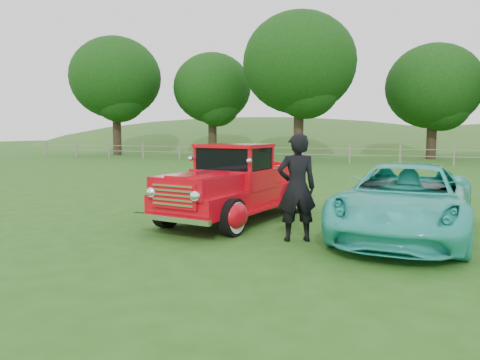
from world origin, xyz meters
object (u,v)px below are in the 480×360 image
(red_pickup, at_px, (235,186))
(man, at_px, (297,188))
(tree_far_west, at_px, (116,78))
(tree_near_west, at_px, (299,63))
(tree_near_east, at_px, (434,87))
(tree_mid_west, at_px, (212,88))
(teal_sedan, at_px, (406,200))

(red_pickup, bearing_deg, man, -30.73)
(tree_far_west, xyz_separation_m, tree_near_west, (16.00, -1.00, 0.31))
(tree_near_west, relative_size, tree_near_east, 1.25)
(tree_near_east, relative_size, man, 4.09)
(tree_mid_west, height_order, man, tree_mid_west)
(man, bearing_deg, tree_far_west, -75.06)
(tree_near_west, bearing_deg, tree_near_east, 23.96)
(tree_near_east, height_order, man, tree_near_east)
(tree_mid_west, distance_m, tree_near_east, 17.03)
(tree_near_west, relative_size, teal_sedan, 2.03)
(tree_mid_west, height_order, teal_sedan, tree_mid_west)
(red_pickup, height_order, man, man)
(teal_sedan, height_order, man, man)
(tree_mid_west, relative_size, tree_near_east, 1.02)
(tree_near_east, bearing_deg, tree_far_west, -173.16)
(tree_near_east, distance_m, red_pickup, 27.75)
(red_pickup, relative_size, teal_sedan, 1.02)
(red_pickup, bearing_deg, teal_sedan, 3.50)
(tree_mid_west, bearing_deg, teal_sedan, -59.48)
(tree_near_west, xyz_separation_m, teal_sedan, (7.52, -23.33, -6.08))
(tree_mid_west, height_order, red_pickup, tree_mid_west)
(tree_far_west, bearing_deg, tree_near_east, 6.84)
(man, bearing_deg, red_pickup, -66.24)
(tree_mid_west, xyz_separation_m, tree_near_east, (17.00, 1.00, -0.30))
(tree_far_west, height_order, tree_near_east, tree_far_west)
(tree_far_west, height_order, man, tree_far_west)
(teal_sedan, bearing_deg, tree_near_east, 92.48)
(tree_near_west, bearing_deg, teal_sedan, -72.12)
(tree_near_east, bearing_deg, tree_near_west, -156.04)
(tree_mid_west, relative_size, man, 4.16)
(tree_near_east, bearing_deg, red_pickup, -101.01)
(tree_far_west, bearing_deg, tree_mid_west, 14.04)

